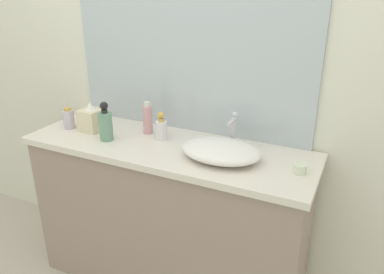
# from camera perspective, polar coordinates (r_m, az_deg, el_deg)

# --- Properties ---
(bathroom_wall_rear) EXTENTS (6.00, 0.06, 2.60)m
(bathroom_wall_rear) POSITION_cam_1_polar(r_m,az_deg,el_deg) (2.09, -1.93, 12.60)
(bathroom_wall_rear) COLOR silver
(bathroom_wall_rear) RESTS_ON ground
(vanity_counter) EXTENTS (1.52, 0.50, 0.88)m
(vanity_counter) POSITION_cam_1_polar(r_m,az_deg,el_deg) (2.15, -3.53, -12.03)
(vanity_counter) COLOR gray
(vanity_counter) RESTS_ON ground
(wall_mirror_panel) EXTENTS (1.36, 0.01, 1.10)m
(wall_mirror_panel) POSITION_cam_1_polar(r_m,az_deg,el_deg) (2.01, -0.62, 15.93)
(wall_mirror_panel) COLOR #B2BCC6
(wall_mirror_panel) RESTS_ON vanity_counter
(sink_basin) EXTENTS (0.38, 0.28, 0.08)m
(sink_basin) POSITION_cam_1_polar(r_m,az_deg,el_deg) (1.78, 4.36, -2.05)
(sink_basin) COLOR white
(sink_basin) RESTS_ON vanity_counter
(faucet) EXTENTS (0.03, 0.11, 0.18)m
(faucet) POSITION_cam_1_polar(r_m,az_deg,el_deg) (1.89, 6.22, 1.51)
(faucet) COLOR silver
(faucet) RESTS_ON vanity_counter
(soap_dispenser) EXTENTS (0.06, 0.06, 0.15)m
(soap_dispenser) POSITION_cam_1_polar(r_m,az_deg,el_deg) (1.99, -4.66, 1.30)
(soap_dispenser) COLOR silver
(soap_dispenser) RESTS_ON vanity_counter
(lotion_bottle) EXTENTS (0.05, 0.05, 0.18)m
(lotion_bottle) POSITION_cam_1_polar(r_m,az_deg,el_deg) (2.07, -6.72, 2.74)
(lotion_bottle) COLOR #D1969C
(lotion_bottle) RESTS_ON vanity_counter
(perfume_bottle) EXTENTS (0.07, 0.07, 0.21)m
(perfume_bottle) POSITION_cam_1_polar(r_m,az_deg,el_deg) (2.02, -12.91, 1.88)
(perfume_bottle) COLOR gray
(perfume_bottle) RESTS_ON vanity_counter
(spray_can) EXTENTS (0.06, 0.06, 0.12)m
(spray_can) POSITION_cam_1_polar(r_m,az_deg,el_deg) (2.25, -18.11, 2.64)
(spray_can) COLOR silver
(spray_can) RESTS_ON vanity_counter
(tissue_box) EXTENTS (0.12, 0.12, 0.16)m
(tissue_box) POSITION_cam_1_polar(r_m,az_deg,el_deg) (2.17, -14.94, 2.67)
(tissue_box) COLOR beige
(tissue_box) RESTS_ON vanity_counter
(candle_jar) EXTENTS (0.06, 0.06, 0.04)m
(candle_jar) POSITION_cam_1_polar(r_m,az_deg,el_deg) (1.71, 15.96, -4.64)
(candle_jar) COLOR silver
(candle_jar) RESTS_ON vanity_counter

